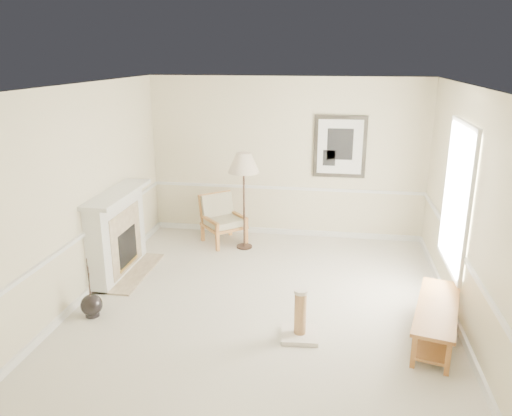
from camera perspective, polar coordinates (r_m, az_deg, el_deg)
The scene contains 8 objects.
ground at distance 6.99m, azimuth 0.91°, elevation -10.67°, with size 5.50×5.50×0.00m, color silver.
room at distance 6.39m, azimuth 2.32°, elevation 4.52°, with size 5.04×5.54×2.92m.
fireplace at distance 7.90m, azimuth -15.50°, elevation -2.87°, with size 0.64×1.64×1.31m.
floor_vase at distance 6.91m, azimuth -18.28°, elevation -10.54°, with size 0.28×0.28×0.82m.
armchair at distance 8.98m, azimuth -4.00°, elevation -0.99°, with size 0.95×0.95×0.87m.
floor_lamp at distance 8.39m, azimuth -1.41°, elevation 4.89°, with size 0.66×0.66×1.69m.
bench at distance 6.41m, azimuth 19.92°, elevation -11.59°, with size 0.81×1.60×0.44m.
scratching_post at distance 6.14m, azimuth 5.05°, elevation -12.88°, with size 0.47×0.47×0.62m.
Camera 1 is at (0.88, -6.11, 3.27)m, focal length 35.00 mm.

